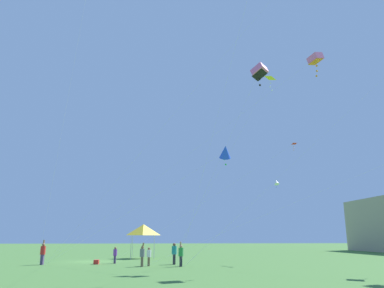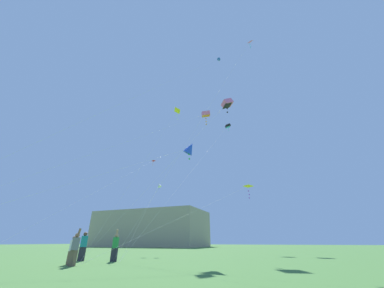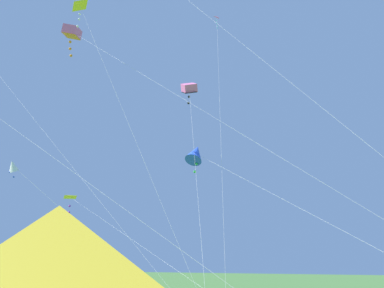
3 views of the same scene
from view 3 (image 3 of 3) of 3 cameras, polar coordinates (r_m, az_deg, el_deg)
The scene contains 8 objects.
festival_tent at distance 4.23m, azimuth -17.93°, elevation -16.19°, with size 2.85×2.85×3.80m.
kite_blue_diamond_2 at distance 22.65m, azimuth 0.49°, elevation -1.28°, with size 7.97×15.53×9.57m.
kite_yellow_delta_3 at distance 25.52m, azimuth -14.69°, elevation 17.17°, with size 2.44×9.84×17.23m.
kite_pink_delta_4 at distance 32.50m, azimuth 3.37°, elevation 15.57°, with size 10.84×4.84×21.15m.
kite_pink_box_5 at distance 29.68m, azimuth -15.69°, elevation 14.10°, with size 6.42×24.14×18.15m.
kite_pink_box_6 at distance 28.02m, azimuth -0.39°, elevation 7.41°, with size 10.49×6.47×14.72m.
kite_white_diamond_9 at distance 20.97m, azimuth -22.69°, elevation -2.79°, with size 3.09×9.31×7.82m.
kite_yellow_delta_10 at distance 31.60m, azimuth -15.89°, elevation -6.93°, with size 7.96×18.37×7.90m.
Camera 3 is at (-8.28, 1.85, 3.29)m, focal length 40.00 mm.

